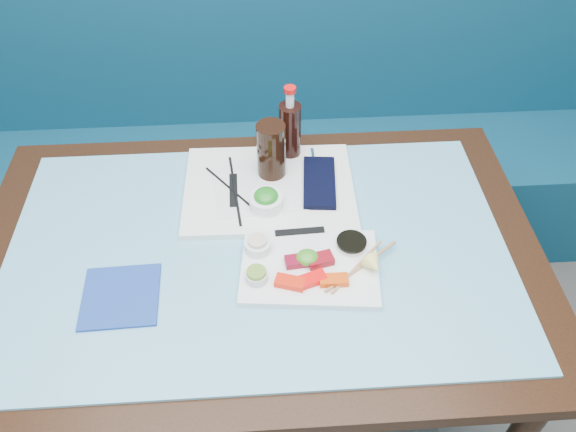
{
  "coord_description": "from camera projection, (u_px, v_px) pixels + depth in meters",
  "views": [
    {
      "loc": [
        0.02,
        0.55,
        1.8
      ],
      "look_at": [
        0.08,
        1.51,
        0.8
      ],
      "focal_mm": 35.0,
      "sensor_mm": 36.0,
      "label": 1
    }
  ],
  "objects": [
    {
      "name": "tuna_left",
      "position": [
        297.0,
        261.0,
        1.31
      ],
      "size": [
        0.06,
        0.04,
        0.02
      ],
      "primitive_type": "cube",
      "rotation": [
        0.0,
        0.0,
        0.12
      ],
      "color": "maroon",
      "rests_on": "sashimi_plate"
    },
    {
      "name": "lemon_wedge",
      "position": [
        374.0,
        265.0,
        1.28
      ],
      "size": [
        0.06,
        0.05,
        0.05
      ],
      "primitive_type": "cone",
      "rotation": [
        1.57,
        0.0,
        0.38
      ],
      "color": "#FFF178",
      "rests_on": "sashimi_plate"
    },
    {
      "name": "wasabi_fill",
      "position": [
        256.0,
        272.0,
        1.27
      ],
      "size": [
        0.05,
        0.05,
        0.01
      ],
      "primitive_type": "cylinder",
      "rotation": [
        0.0,
        0.0,
        0.03
      ],
      "color": "olive",
      "rests_on": "ramekin_wasabi"
    },
    {
      "name": "fork",
      "position": [
        313.0,
        158.0,
        1.57
      ],
      "size": [
        0.01,
        0.08,
        0.01
      ],
      "primitive_type": "cylinder",
      "rotation": [
        1.57,
        0.0,
        0.0
      ],
      "color": "white",
      "rests_on": "serving_tray"
    },
    {
      "name": "sashimi_plate",
      "position": [
        310.0,
        267.0,
        1.32
      ],
      "size": [
        0.34,
        0.26,
        0.02
      ],
      "primitive_type": "cube",
      "rotation": [
        0.0,
        0.0,
        -0.1
      ],
      "color": "white",
      "rests_on": "glass_top"
    },
    {
      "name": "tray_sleeve",
      "position": [
        233.0,
        190.0,
        1.49
      ],
      "size": [
        0.02,
        0.13,
        0.0
      ],
      "primitive_type": "cube",
      "rotation": [
        0.0,
        0.0,
        0.02
      ],
      "color": "black",
      "rests_on": "serving_tray"
    },
    {
      "name": "black_chopstick_a",
      "position": [
        232.0,
        190.0,
        1.49
      ],
      "size": [
        0.15,
        0.19,
        0.01
      ],
      "primitive_type": "cylinder",
      "rotation": [
        1.57,
        0.0,
        0.65
      ],
      "color": "black",
      "rests_on": "serving_tray"
    },
    {
      "name": "cola_bottle_body",
      "position": [
        290.0,
        133.0,
        1.55
      ],
      "size": [
        0.08,
        0.08,
        0.18
      ],
      "primitive_type": "cylinder",
      "rotation": [
        0.0,
        0.0,
        0.37
      ],
      "color": "black",
      "rests_on": "glass_top"
    },
    {
      "name": "seaweed_salad",
      "position": [
        266.0,
        196.0,
        1.42
      ],
      "size": [
        0.08,
        0.08,
        0.03
      ],
      "primitive_type": "ellipsoid",
      "rotation": [
        0.0,
        0.0,
        0.37
      ],
      "color": "#1C7B1C",
      "rests_on": "seaweed_bowl"
    },
    {
      "name": "seaweed_garnish",
      "position": [
        307.0,
        257.0,
        1.31
      ],
      "size": [
        0.06,
        0.06,
        0.03
      ],
      "primitive_type": "ellipsoid",
      "rotation": [
        0.0,
        0.0,
        0.17
      ],
      "color": "#3E8D20",
      "rests_on": "sashimi_plate"
    },
    {
      "name": "soy_dish",
      "position": [
        351.0,
        244.0,
        1.35
      ],
      "size": [
        0.08,
        0.08,
        0.01
      ],
      "primitive_type": "cylinder",
      "rotation": [
        0.0,
        0.0,
        -0.1
      ],
      "color": "silver",
      "rests_on": "sashimi_plate"
    },
    {
      "name": "wooden_chopstick_a",
      "position": [
        357.0,
        266.0,
        1.31
      ],
      "size": [
        0.14,
        0.15,
        0.01
      ],
      "primitive_type": "cylinder",
      "rotation": [
        1.57,
        0.0,
        -0.75
      ],
      "color": "#B47D55",
      "rests_on": "sashimi_plate"
    },
    {
      "name": "seaweed_bowl",
      "position": [
        266.0,
        202.0,
        1.44
      ],
      "size": [
        0.11,
        0.11,
        0.03
      ],
      "primitive_type": "cylinder",
      "rotation": [
        0.0,
        0.0,
        0.41
      ],
      "color": "white",
      "rests_on": "serving_tray"
    },
    {
      "name": "cola_bottle_cap",
      "position": [
        290.0,
        90.0,
        1.45
      ],
      "size": [
        0.03,
        0.03,
        0.01
      ],
      "primitive_type": "cylinder",
      "rotation": [
        0.0,
        0.0,
        -0.09
      ],
      "color": "red",
      "rests_on": "cola_bottle_neck"
    },
    {
      "name": "booth_bench",
      "position": [
        256.0,
        151.0,
        2.23
      ],
      "size": [
        3.0,
        0.56,
        1.17
      ],
      "color": "navy",
      "rests_on": "ground"
    },
    {
      "name": "glass_top",
      "position": [
        258.0,
        249.0,
        1.37
      ],
      "size": [
        1.22,
        0.76,
        0.01
      ],
      "primitive_type": "cube",
      "color": "#66AECC",
      "rests_on": "dining_table"
    },
    {
      "name": "paper_placemat",
      "position": [
        269.0,
        186.0,
        1.5
      ],
      "size": [
        0.31,
        0.24,
        0.0
      ],
      "primitive_type": "cube",
      "rotation": [
        0.0,
        0.0,
        0.1
      ],
      "color": "white",
      "rests_on": "serving_tray"
    },
    {
      "name": "cola_glass",
      "position": [
        271.0,
        150.0,
        1.48
      ],
      "size": [
        0.09,
        0.09,
        0.16
      ],
      "primitive_type": "cylinder",
      "rotation": [
        0.0,
        0.0,
        -0.23
      ],
      "color": "black",
      "rests_on": "serving_tray"
    },
    {
      "name": "salmon_right",
      "position": [
        334.0,
        280.0,
        1.27
      ],
      "size": [
        0.07,
        0.03,
        0.02
      ],
      "primitive_type": "cube",
      "rotation": [
        0.0,
        0.0,
        -0.01
      ],
      "color": "#EE4609",
      "rests_on": "sashimi_plate"
    },
    {
      "name": "salmon_mid",
      "position": [
        312.0,
        279.0,
        1.27
      ],
      "size": [
        0.07,
        0.05,
        0.02
      ],
      "primitive_type": "cube",
      "rotation": [
        0.0,
        0.0,
        0.34
      ],
      "color": "#FF0C0A",
      "rests_on": "sashimi_plate"
    },
    {
      "name": "ramekin_wasabi",
      "position": [
        257.0,
        276.0,
        1.28
      ],
      "size": [
        0.06,
        0.06,
        0.02
      ],
      "primitive_type": "cylinder",
      "rotation": [
        0.0,
        0.0,
        -0.07
      ],
      "color": "silver",
      "rests_on": "sashimi_plate"
    },
    {
      "name": "ginger_fill",
      "position": [
        257.0,
        241.0,
        1.33
      ],
      "size": [
        0.05,
        0.05,
        0.01
      ],
      "primitive_type": "cylinder",
      "rotation": [
        0.0,
        0.0,
        0.2
      ],
      "color": "beige",
      "rests_on": "ramekin_ginger"
    },
    {
      "name": "salmon_left",
      "position": [
        290.0,
        282.0,
        1.27
      ],
      "size": [
        0.07,
        0.05,
        0.02
      ],
      "primitive_type": "cube",
      "rotation": [
        0.0,
        0.0,
        -0.31
      ],
      "color": "red",
      "rests_on": "sashimi_plate"
    },
    {
      "name": "cola_bottle_neck",
      "position": [
        290.0,
        99.0,
        1.47
      ],
      "size": [
        0.03,
        0.03,
        0.04
      ],
      "primitive_type": "cylinder",
      "rotation": [
        0.0,
        0.0,
        -0.4
      ],
      "color": "white",
      "rests_on": "cola_bottle_body"
    },
    {
      "name": "wooden_chopstick_b",
      "position": [
        361.0,
        266.0,
        1.31
      ],
      "size": [
        0.19,
        0.14,
        0.01
      ],
      "primitive_type": "cylinder",
      "rotation": [
        1.57,
        0.0,
        -0.94
      ],
      "color": "#A3724D",
      "rests_on": "sashimi_plate"
    },
    {
      "name": "soy_fill",
      "position": [
        352.0,
        242.0,
        1.34
      ],
      "size": [
        0.08,
        0.08,
        0.01
      ],
      "primitive_type": "cylinder",
      "rotation": [
        0.0,
        0.0,
        0.12
      ],
      "color": "black",
      "rests_on": "soy_dish"
    },
    {
      "name": "black_chopstick_b",
      "position": [
        235.0,
        190.0,
        1.49
      ],
      "size": [
        0.04,
        0.26,
        0.01
      ],
      "primitive_type": "cylinder",
      "rotation": [
        1.57,
        0.0,
        0.11
      ],
      "color": "black",
      "rests_on": "serving_tray"
    },
    {
      "name": "serving_tray",
      "position": [
        269.0,
        189.0,
        1.51
      ],
      "size": [
        0.46,
        0.35,
        0.02
      ],
      "primitive_type": "cube",
      "rotation": [
        0.0,
        0.0,
        -0.02
      ],
      "color": "white",
      "rests_on": "glass_top"
    },
    {
      "name": "ramekin_ginger",
      "position": [
        258.0,
        246.0,
        1.34
      ],
      "size": [
        0.07,
        0.07,
        0.03
      ],
      "primitive_type": "cylinder",
      "rotation": [
        0.0,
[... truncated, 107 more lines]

